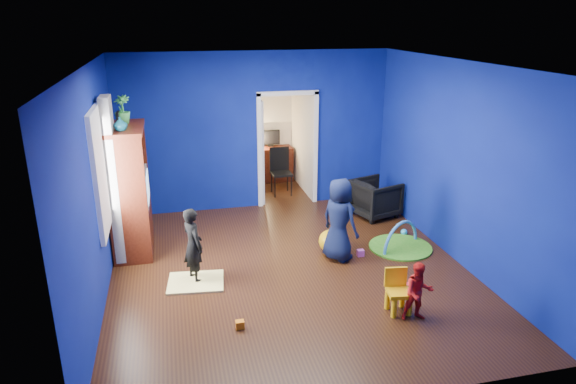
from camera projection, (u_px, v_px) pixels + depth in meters
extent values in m
cube|color=black|center=(290.00, 271.00, 7.38)|extent=(5.00, 5.50, 0.01)
cube|color=white|center=(291.00, 64.00, 6.43)|extent=(5.00, 5.50, 0.01)
cube|color=navy|center=(256.00, 132.00, 9.43)|extent=(5.00, 0.02, 2.90)
cube|color=navy|center=(365.00, 267.00, 4.37)|extent=(5.00, 0.02, 2.90)
cube|color=navy|center=(95.00, 188.00, 6.36)|extent=(0.02, 5.50, 2.90)
cube|color=navy|center=(458.00, 163.00, 7.44)|extent=(0.02, 5.50, 2.90)
imported|color=black|center=(375.00, 198.00, 9.30)|extent=(0.94, 0.92, 0.68)
imported|color=black|center=(193.00, 245.00, 6.96)|extent=(0.39, 0.46, 1.06)
imported|color=#10113B|center=(339.00, 220.00, 7.55)|extent=(0.67, 0.73, 1.26)
imported|color=red|center=(419.00, 292.00, 6.09)|extent=(0.39, 0.32, 0.74)
imported|color=#0D6A6D|center=(120.00, 124.00, 7.10)|extent=(0.20, 0.20, 0.19)
imported|color=green|center=(122.00, 109.00, 7.54)|extent=(0.29, 0.29, 0.42)
cube|color=#40120A|center=(129.00, 191.00, 7.73)|extent=(0.58, 1.14, 1.96)
cube|color=silver|center=(132.00, 188.00, 7.72)|extent=(0.46, 0.70, 0.54)
cube|color=#F2E07A|center=(196.00, 282.00, 7.03)|extent=(0.81, 0.68, 0.03)
sphere|color=yellow|center=(330.00, 241.00, 7.92)|extent=(0.36, 0.36, 0.36)
cube|color=yellow|center=(399.00, 294.00, 6.28)|extent=(0.32, 0.32, 0.50)
cylinder|color=#339020|center=(400.00, 247.00, 8.10)|extent=(0.98, 0.98, 0.03)
torus|color=#3F8CD8|center=(400.00, 247.00, 8.10)|extent=(0.78, 0.48, 0.88)
cube|color=white|center=(98.00, 172.00, 6.66)|extent=(0.03, 0.95, 1.55)
cube|color=slate|center=(114.00, 181.00, 7.28)|extent=(0.14, 0.42, 2.40)
cube|color=white|center=(287.00, 151.00, 9.69)|extent=(1.16, 0.10, 2.10)
cube|color=#3D140A|center=(272.00, 164.00, 11.30)|extent=(0.88, 0.44, 0.75)
cube|color=black|center=(271.00, 137.00, 11.23)|extent=(0.40, 0.05, 0.32)
sphere|color=#FFD88C|center=(258.00, 139.00, 11.12)|extent=(0.14, 0.14, 0.14)
cube|color=black|center=(281.00, 173.00, 10.39)|extent=(0.40, 0.40, 0.92)
cube|color=white|center=(270.00, 88.00, 10.87)|extent=(0.88, 0.24, 0.04)
cube|color=red|center=(407.00, 287.00, 6.83)|extent=(0.10, 0.08, 0.10)
sphere|color=#26A6D9|center=(404.00, 232.00, 8.56)|extent=(0.11, 0.11, 0.11)
cube|color=orange|center=(240.00, 325.00, 6.01)|extent=(0.10, 0.08, 0.10)
sphere|color=green|center=(342.00, 237.00, 8.35)|extent=(0.11, 0.11, 0.11)
cube|color=#D550AD|center=(361.00, 253.00, 7.82)|extent=(0.10, 0.08, 0.10)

